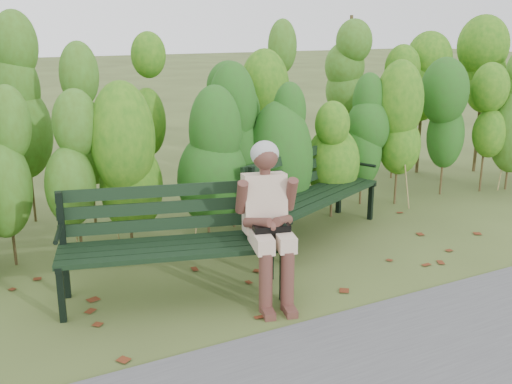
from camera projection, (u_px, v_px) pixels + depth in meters
name	position (u px, v px, depth m)	size (l,w,h in m)	color
ground	(273.00, 276.00, 5.76)	(80.00, 80.00, 0.00)	#3B4620
hedge_band	(196.00, 119.00, 7.00)	(11.04, 1.67, 2.42)	#47381E
leaf_litter	(278.00, 278.00, 5.71)	(5.91, 2.03, 0.01)	#5B2713
bench_left	(172.00, 234.00, 5.23)	(2.03, 1.12, 0.97)	black
bench_right	(309.00, 187.00, 6.76)	(1.97, 1.33, 0.94)	black
seated_woman	(268.00, 211.00, 5.15)	(0.57, 0.84, 1.37)	beige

